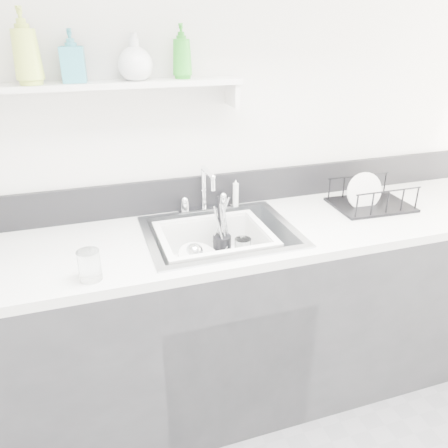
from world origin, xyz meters
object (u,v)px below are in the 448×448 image
object	(u,v)px
counter_run	(221,319)
wash_tub	(214,251)
dish_rack	(372,194)
sink	(220,251)

from	to	relation	value
counter_run	wash_tub	size ratio (longest dim) A/B	6.79
wash_tub	dish_rack	distance (m)	0.84
counter_run	dish_rack	distance (m)	0.95
sink	dish_rack	size ratio (longest dim) A/B	1.74
counter_run	wash_tub	distance (m)	0.39
dish_rack	wash_tub	bearing A→B (deg)	-172.40
counter_run	dish_rack	size ratio (longest dim) A/B	8.71
dish_rack	counter_run	bearing A→B (deg)	-173.41
counter_run	dish_rack	bearing A→B (deg)	3.89
counter_run	wash_tub	xyz separation A→B (m)	(-0.03, -0.02, 0.38)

